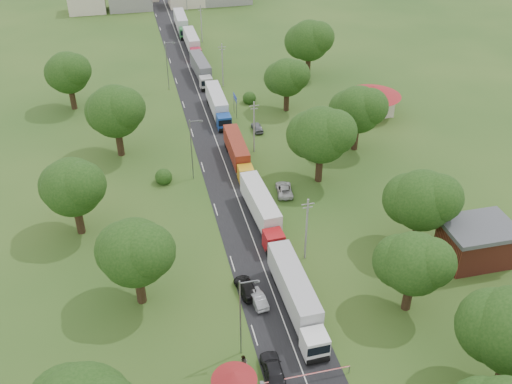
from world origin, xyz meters
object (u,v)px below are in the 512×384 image
object	(u,v)px
truck_0	(296,295)
info_sign	(235,101)
car_lane_mid	(258,298)
car_lane_front	(273,369)
guard_booth	(234,381)
boom_barrier	(293,378)

from	to	relation	value
truck_0	info_sign	bearing A→B (deg)	86.14
car_lane_mid	car_lane_front	bearing A→B (deg)	77.92
guard_booth	truck_0	bearing A→B (deg)	46.90
info_sign	truck_0	xyz separation A→B (m)	(-3.40, -50.39, -0.74)
guard_booth	car_lane_front	xyz separation A→B (m)	(4.20, 1.50, -1.33)
guard_booth	car_lane_front	world-z (taller)	guard_booth
truck_0	car_lane_front	xyz separation A→B (m)	(-4.80, -8.11, -1.43)
boom_barrier	car_lane_mid	distance (m)	11.72
car_lane_mid	truck_0	bearing A→B (deg)	144.93
truck_0	car_lane_mid	world-z (taller)	truck_0
boom_barrier	info_sign	distance (m)	60.39
truck_0	car_lane_front	bearing A→B (deg)	-120.60
info_sign	car_lane_mid	world-z (taller)	info_sign
info_sign	car_lane_mid	bearing A→B (deg)	-98.61
boom_barrier	car_lane_front	bearing A→B (deg)	137.60
car_lane_front	car_lane_mid	world-z (taller)	car_lane_front
boom_barrier	car_lane_front	xyz separation A→B (m)	(-1.64, 1.50, -0.06)
boom_barrier	truck_0	world-z (taller)	truck_0
info_sign	car_lane_mid	xyz separation A→B (m)	(-7.31, -48.31, -2.34)
info_sign	car_lane_front	xyz separation A→B (m)	(-8.20, -58.50, -2.17)
guard_booth	info_sign	size ratio (longest dim) A/B	1.07
guard_booth	car_lane_front	distance (m)	4.65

